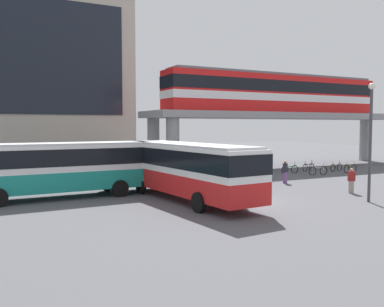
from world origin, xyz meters
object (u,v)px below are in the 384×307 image
object	(u,v)px
train	(277,93)
bus_secondary	(62,164)
bicycle_orange	(336,167)
bicycle_silver	(318,171)
bicycle_blue	(242,174)
pedestrian_by_bike_rack	(351,182)
bicycle_black	(308,167)
pedestrian_waiting_near_stop	(217,169)
pedestrian_at_kerb	(285,172)
bicycle_brown	(350,168)
bus_main	(188,165)
bicycle_green	(290,169)

from	to	relation	value
train	bus_secondary	xyz separation A→B (m)	(-22.28, -8.48, -5.47)
bicycle_orange	bicycle_silver	distance (m)	3.81
bicycle_silver	bicycle_blue	bearing A→B (deg)	172.67
train	bicycle_silver	world-z (taller)	train
bicycle_blue	pedestrian_by_bike_rack	xyz separation A→B (m)	(2.08, -9.15, 0.37)
bus_secondary	bicycle_black	size ratio (longest dim) A/B	6.33
bicycle_silver	pedestrian_by_bike_rack	size ratio (longest dim) A/B	1.12
pedestrian_waiting_near_stop	pedestrian_at_kerb	world-z (taller)	pedestrian_waiting_near_stop
bicycle_brown	pedestrian_waiting_near_stop	size ratio (longest dim) A/B	1.00
bus_main	bicycle_silver	distance (m)	16.55
pedestrian_by_bike_rack	pedestrian_waiting_near_stop	bearing A→B (deg)	113.06
bicycle_silver	bicycle_green	bearing A→B (deg)	125.79
bus_main	bicycle_orange	distance (m)	20.35
bicycle_black	pedestrian_by_bike_rack	bearing A→B (deg)	-120.96
bicycle_green	bicycle_blue	distance (m)	5.87
pedestrian_waiting_near_stop	pedestrian_by_bike_rack	distance (m)	10.44
bus_main	pedestrian_waiting_near_stop	world-z (taller)	bus_main
bus_main	pedestrian_by_bike_rack	bearing A→B (deg)	-12.83
train	bicycle_orange	size ratio (longest dim) A/B	13.53
bicycle_orange	bicycle_brown	distance (m)	1.33
bicycle_silver	pedestrian_at_kerb	bearing A→B (deg)	-154.77
bus_main	bicycle_black	distance (m)	19.03
bicycle_orange	bicycle_blue	distance (m)	10.76
bus_secondary	bicycle_green	distance (m)	20.52
bicycle_green	bus_secondary	bearing A→B (deg)	-169.38
pedestrian_waiting_near_stop	pedestrian_at_kerb	size ratio (longest dim) A/B	1.06
pedestrian_waiting_near_stop	bicycle_silver	bearing A→B (deg)	-8.52
bicycle_silver	bicycle_green	distance (m)	2.43
bus_secondary	bicycle_black	bearing A→B (deg)	11.27
bus_secondary	bicycle_brown	bearing A→B (deg)	4.31
bicycle_silver	bicycle_orange	bearing A→B (deg)	21.26
bicycle_silver	pedestrian_waiting_near_stop	xyz separation A→B (m)	(-9.21, 1.38, 0.49)
bus_secondary	pedestrian_waiting_near_stop	size ratio (longest dim) A/B	6.22
bicycle_orange	pedestrian_by_bike_rack	bearing A→B (deg)	-132.10
bicycle_black	bicycle_silver	bearing A→B (deg)	-118.00
bicycle_black	pedestrian_at_kerb	xyz separation A→B (m)	(-7.34, -5.55, 0.43)
bicycle_orange	bicycle_black	distance (m)	2.50
train	pedestrian_at_kerb	world-z (taller)	train
pedestrian_by_bike_rack	pedestrian_at_kerb	world-z (taller)	pedestrian_at_kerb
bus_main	pedestrian_by_bike_rack	world-z (taller)	bus_main
bicycle_blue	bus_secondary	bearing A→B (deg)	-169.23
bicycle_orange	bicycle_blue	bearing A→B (deg)	-177.57
bicycle_green	bicycle_brown	size ratio (longest dim) A/B	1.00
bus_main	bicycle_brown	xyz separation A→B (m)	(19.35, 6.01, -1.63)
bicycle_blue	pedestrian_by_bike_rack	world-z (taller)	pedestrian_by_bike_rack
train	bus_secondary	size ratio (longest dim) A/B	2.15
bus_main	bicycle_black	world-z (taller)	bus_main
bicycle_green	bicycle_brown	distance (m)	5.70
bus_main	bicycle_blue	world-z (taller)	bus_main
bicycle_green	pedestrian_by_bike_rack	distance (m)	10.85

